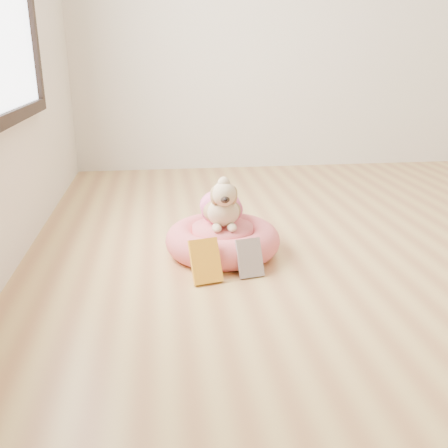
{
  "coord_description": "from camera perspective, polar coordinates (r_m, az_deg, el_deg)",
  "views": [
    {
      "loc": [
        -1.32,
        -1.95,
        0.95
      ],
      "look_at": [
        -1.03,
        0.28,
        0.17
      ],
      "focal_mm": 40.0,
      "sensor_mm": 36.0,
      "label": 1
    }
  ],
  "objects": [
    {
      "name": "book_white",
      "position": [
        2.22,
        2.97,
        -3.9
      ],
      "size": [
        0.13,
        0.11,
        0.17
      ],
      "primitive_type": "cube",
      "rotation": [
        -0.42,
        0.0,
        0.2
      ],
      "color": "white",
      "rests_on": "floor"
    },
    {
      "name": "dog",
      "position": [
        2.42,
        -0.26,
        3.02
      ],
      "size": [
        0.26,
        0.37,
        0.26
      ],
      "primitive_type": null,
      "rotation": [
        0.0,
        0.0,
        -0.02
      ],
      "color": "brown",
      "rests_on": "pet_bed"
    },
    {
      "name": "pet_bed",
      "position": [
        2.46,
        -0.15,
        -1.84
      ],
      "size": [
        0.56,
        0.56,
        0.14
      ],
      "color": "#D95559",
      "rests_on": "floor"
    },
    {
      "name": "book_yellow",
      "position": [
        2.16,
        -2.12,
        -4.26
      ],
      "size": [
        0.15,
        0.14,
        0.18
      ],
      "primitive_type": "cube",
      "rotation": [
        -0.47,
        0.0,
        0.22
      ],
      "color": "yellow",
      "rests_on": "floor"
    }
  ]
}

